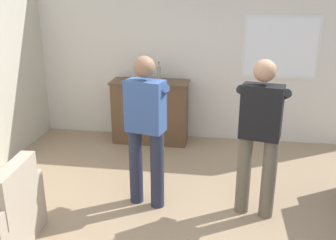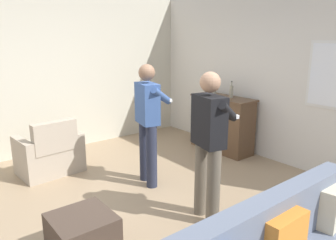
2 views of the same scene
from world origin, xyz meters
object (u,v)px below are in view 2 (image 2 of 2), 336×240
(sideboard_cabinet, at_px, (222,124))
(bottle_wine_green, at_px, (231,91))
(ottoman, at_px, (83,233))
(armchair, at_px, (50,155))
(person_standing_left, at_px, (148,119))
(person_standing_right, at_px, (209,140))
(bottle_liquor_amber, at_px, (215,89))

(sideboard_cabinet, xyz_separation_m, bottle_wine_green, (0.13, 0.06, 0.60))
(bottle_wine_green, height_order, ottoman, bottle_wine_green)
(armchair, distance_m, sideboard_cabinet, 2.97)
(person_standing_left, relative_size, person_standing_right, 1.00)
(sideboard_cabinet, distance_m, bottle_liquor_amber, 0.64)
(armchair, bearing_deg, sideboard_cabinet, 72.49)
(sideboard_cabinet, xyz_separation_m, ottoman, (1.17, -3.24, -0.32))
(armchair, xyz_separation_m, bottle_wine_green, (1.02, 2.88, 0.81))
(ottoman, bearing_deg, person_standing_right, 76.09)
(sideboard_cabinet, relative_size, person_standing_left, 0.71)
(person_standing_right, bearing_deg, bottle_wine_green, 125.43)
(armchair, xyz_separation_m, person_standing_left, (1.22, 0.97, 0.65))
(bottle_wine_green, relative_size, ottoman, 0.51)
(armchair, bearing_deg, person_standing_right, 21.48)
(bottle_liquor_amber, distance_m, person_standing_right, 2.51)
(armchair, relative_size, person_standing_right, 0.55)
(bottle_wine_green, bearing_deg, bottle_liquor_amber, -164.11)
(ottoman, relative_size, person_standing_left, 0.34)
(sideboard_cabinet, height_order, bottle_liquor_amber, bottle_liquor_amber)
(bottle_liquor_amber, relative_size, person_standing_left, 0.17)
(bottle_wine_green, xyz_separation_m, person_standing_right, (1.38, -1.94, -0.16))
(bottle_liquor_amber, height_order, ottoman, bottle_liquor_amber)
(sideboard_cabinet, xyz_separation_m, person_standing_left, (0.33, -1.85, 0.44))
(sideboard_cabinet, relative_size, person_standing_right, 0.71)
(sideboard_cabinet, height_order, person_standing_right, person_standing_right)
(ottoman, bearing_deg, sideboard_cabinet, 109.91)
(bottle_wine_green, bearing_deg, person_standing_right, -54.57)
(armchair, bearing_deg, bottle_liquor_amber, 75.82)
(ottoman, height_order, person_standing_right, person_standing_right)
(bottle_wine_green, relative_size, person_standing_left, 0.17)
(bottle_wine_green, distance_m, person_standing_left, 1.93)
(bottle_wine_green, xyz_separation_m, bottle_liquor_amber, (-0.32, -0.09, 0.01))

